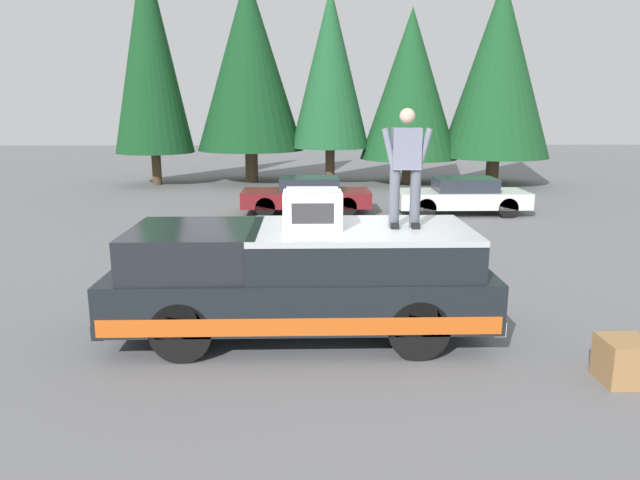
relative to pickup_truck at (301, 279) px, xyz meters
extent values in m
plane|color=slate|center=(0.16, -0.68, -0.87)|extent=(90.00, 90.00, 0.00)
cube|color=black|center=(0.00, 0.01, -0.17)|extent=(2.00, 5.50, 0.70)
cube|color=#CC5619|center=(0.00, 0.01, -0.37)|extent=(2.01, 5.39, 0.24)
cube|color=black|center=(0.00, 1.52, 0.48)|extent=(1.84, 1.87, 0.60)
cube|color=black|center=(0.00, -0.87, 0.44)|extent=(1.92, 3.19, 0.52)
cube|color=#B7BABF|center=(0.00, -0.87, 0.74)|extent=(1.94, 3.19, 0.08)
cube|color=#232326|center=(0.00, 2.70, -0.44)|extent=(1.96, 0.16, 0.20)
cube|color=#B2B5BA|center=(0.00, -2.68, -0.44)|extent=(1.96, 0.16, 0.20)
cylinder|color=black|center=(-0.85, 1.60, -0.45)|extent=(0.30, 0.84, 0.84)
cylinder|color=black|center=(0.85, 1.60, -0.45)|extent=(0.30, 0.84, 0.84)
cylinder|color=black|center=(-0.85, -1.59, -0.45)|extent=(0.30, 0.84, 0.84)
cylinder|color=black|center=(0.85, -1.59, -0.45)|extent=(0.30, 0.84, 0.84)
cube|color=silver|center=(0.02, -0.17, 1.04)|extent=(0.64, 0.84, 0.52)
cube|color=#2D2D30|center=(-0.30, -0.17, 1.04)|extent=(0.01, 0.59, 0.29)
cube|color=#99999E|center=(0.02, -0.17, 1.32)|extent=(0.58, 0.76, 0.04)
cylinder|color=#4C515B|center=(0.00, -1.65, 1.20)|extent=(0.15, 0.15, 0.84)
cube|color=black|center=(-0.04, -1.65, 0.82)|extent=(0.26, 0.11, 0.08)
cylinder|color=#4C515B|center=(0.00, -1.35, 1.20)|extent=(0.15, 0.15, 0.84)
cube|color=black|center=(-0.04, -1.35, 0.82)|extent=(0.26, 0.11, 0.08)
cube|color=gray|center=(0.00, -1.50, 1.91)|extent=(0.24, 0.40, 0.58)
sphere|color=beige|center=(0.00, -1.50, 2.36)|extent=(0.22, 0.22, 0.22)
cylinder|color=gray|center=(-0.03, -1.74, 1.91)|extent=(0.09, 0.23, 0.58)
cylinder|color=gray|center=(-0.03, -1.25, 1.91)|extent=(0.09, 0.23, 0.58)
cube|color=white|center=(10.14, -5.05, -0.38)|extent=(1.64, 4.10, 0.50)
cube|color=#282D38|center=(10.14, -5.15, 0.08)|extent=(1.31, 1.89, 0.42)
cylinder|color=black|center=(9.42, -3.78, -0.56)|extent=(0.20, 0.62, 0.62)
cylinder|color=black|center=(10.86, -3.78, -0.56)|extent=(0.20, 0.62, 0.62)
cylinder|color=black|center=(9.42, -6.33, -0.56)|extent=(0.20, 0.62, 0.62)
cylinder|color=black|center=(10.86, -6.33, -0.56)|extent=(0.20, 0.62, 0.62)
cube|color=maroon|center=(10.47, -0.09, -0.38)|extent=(1.64, 4.10, 0.50)
cube|color=#282D38|center=(10.47, -0.19, 0.08)|extent=(1.31, 1.89, 0.42)
cylinder|color=black|center=(9.75, 1.18, -0.56)|extent=(0.20, 0.62, 0.62)
cylinder|color=black|center=(11.19, 1.18, -0.56)|extent=(0.20, 0.62, 0.62)
cylinder|color=black|center=(9.75, -1.37, -0.56)|extent=(0.20, 0.62, 0.62)
cylinder|color=black|center=(11.19, -1.37, -0.56)|extent=(0.20, 0.62, 0.62)
cube|color=olive|center=(-1.65, -4.01, -0.59)|extent=(0.56, 0.56, 0.56)
cylinder|color=#4C3826|center=(17.26, -8.29, -0.26)|extent=(0.55, 0.55, 1.23)
cone|color=#194C23|center=(17.26, -8.29, 4.07)|extent=(4.61, 4.61, 7.43)
cylinder|color=#4C3826|center=(17.68, -4.63, -0.31)|extent=(0.51, 0.51, 1.12)
cone|color=#194C23|center=(17.68, -4.63, 3.42)|extent=(4.26, 4.26, 6.35)
cylinder|color=#4C3826|center=(17.98, -1.18, -0.08)|extent=(0.41, 0.41, 1.59)
cone|color=#1E562D|center=(17.98, -1.18, 4.09)|extent=(3.44, 3.44, 6.75)
cylinder|color=#4C3826|center=(18.53, 2.37, -0.15)|extent=(0.57, 0.57, 1.45)
cone|color=#14421E|center=(18.53, 2.37, 4.37)|extent=(4.72, 4.72, 7.57)
cylinder|color=#4C3826|center=(17.68, 6.46, -0.17)|extent=(0.40, 0.40, 1.41)
cone|color=#14421E|center=(17.68, 6.46, 4.81)|extent=(3.36, 3.36, 8.55)
camera|label=1|loc=(-8.32, -0.07, 2.48)|focal=32.96mm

